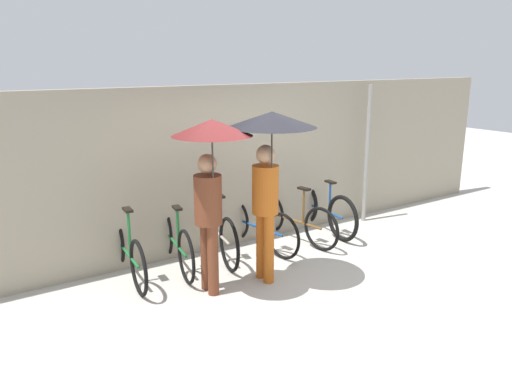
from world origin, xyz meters
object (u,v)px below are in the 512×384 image
parked_bicycle_0 (127,251)px  pedestrian_leading (210,164)px  parked_bicycle_2 (216,230)px  parked_bicycle_5 (322,209)px  parked_bicycle_1 (175,241)px  parked_bicycle_4 (293,218)px  parked_bicycle_3 (257,225)px  pedestrian_center (270,150)px

parked_bicycle_0 → pedestrian_leading: size_ratio=0.84×
parked_bicycle_0 → parked_bicycle_2: (1.29, 0.02, 0.02)m
parked_bicycle_5 → pedestrian_leading: pedestrian_leading is taller
parked_bicycle_1 → parked_bicycle_4: (1.93, -0.06, -0.02)m
parked_bicycle_2 → pedestrian_leading: 1.67m
parked_bicycle_5 → pedestrian_leading: size_ratio=0.83×
parked_bicycle_3 → pedestrian_center: (-0.52, -1.05, 1.31)m
parked_bicycle_4 → pedestrian_center: (-1.17, -1.01, 1.32)m
pedestrian_leading → parked_bicycle_3: bearing=-140.9°
parked_bicycle_3 → parked_bicycle_5: 1.29m
parked_bicycle_2 → pedestrian_leading: pedestrian_leading is taller
parked_bicycle_0 → pedestrian_center: (1.41, -1.09, 1.31)m
parked_bicycle_1 → parked_bicycle_4: parked_bicycle_4 is taller
parked_bicycle_4 → pedestrian_center: pedestrian_center is taller
pedestrian_leading → parked_bicycle_1: bearing=-86.3°
parked_bicycle_2 → parked_bicycle_3: parked_bicycle_2 is taller
parked_bicycle_3 → pedestrian_center: pedestrian_center is taller
parked_bicycle_2 → parked_bicycle_3: 0.64m
parked_bicycle_5 → pedestrian_center: size_ratio=0.82×
parked_bicycle_3 → pedestrian_leading: bearing=119.8°
parked_bicycle_3 → parked_bicycle_5: parked_bicycle_3 is taller
pedestrian_leading → pedestrian_center: bearing=174.0°
parked_bicycle_0 → parked_bicycle_5: size_ratio=1.00×
parked_bicycle_1 → pedestrian_leading: pedestrian_leading is taller
parked_bicycle_2 → parked_bicycle_4: 1.29m
parked_bicycle_0 → parked_bicycle_3: parked_bicycle_3 is taller
parked_bicycle_4 → parked_bicycle_5: bearing=-90.8°
parked_bicycle_2 → pedestrian_center: bearing=-162.7°
pedestrian_center → parked_bicycle_0: bearing=-34.2°
parked_bicycle_1 → pedestrian_center: 1.85m
parked_bicycle_0 → parked_bicycle_5: 3.22m
parked_bicycle_1 → parked_bicycle_2: (0.64, 0.04, 0.02)m
parked_bicycle_4 → parked_bicycle_5: parked_bicycle_4 is taller
parked_bicycle_0 → parked_bicycle_1: 0.64m
parked_bicycle_4 → pedestrian_center: size_ratio=0.82×
parked_bicycle_1 → pedestrian_center: size_ratio=0.81×
parked_bicycle_0 → parked_bicycle_2: 1.29m
parked_bicycle_1 → parked_bicycle_2: size_ratio=0.96×
parked_bicycle_3 → parked_bicycle_5: bearing=-95.7°
parked_bicycle_1 → parked_bicycle_4: size_ratio=0.98×
parked_bicycle_0 → pedestrian_center: size_ratio=0.82×
pedestrian_leading → pedestrian_center: 0.74m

